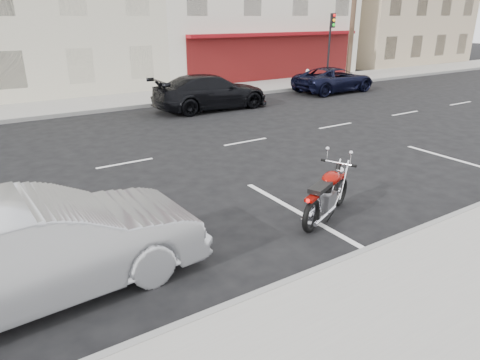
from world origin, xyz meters
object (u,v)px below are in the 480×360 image
object	(u,v)px
fire_hydrant	(307,75)
sedan_silver	(41,248)
suv_far	(334,80)
traffic_light	(330,38)
motorcycle	(341,184)
car_far	(211,92)

from	to	relation	value
fire_hydrant	sedan_silver	bearing A→B (deg)	-140.95
suv_far	sedan_silver	bearing A→B (deg)	122.26
traffic_light	motorcycle	bearing A→B (deg)	-132.76
fire_hydrant	car_far	distance (m)	9.04
sedan_silver	car_far	distance (m)	13.39
fire_hydrant	sedan_silver	distance (m)	21.75
traffic_light	suv_far	world-z (taller)	traffic_light
fire_hydrant	motorcycle	distance (m)	17.59
motorcycle	sedan_silver	distance (m)	5.87
traffic_light	fire_hydrant	size ratio (longest dim) A/B	5.28
traffic_light	car_far	bearing A→B (deg)	-162.18
suv_far	fire_hydrant	bearing A→B (deg)	-14.86
fire_hydrant	car_far	world-z (taller)	car_far
motorcycle	car_far	xyz separation A→B (m)	(2.63, 10.36, 0.27)
motorcycle	suv_far	distance (m)	14.91
traffic_light	suv_far	distance (m)	4.03
traffic_light	sedan_silver	xyz separation A→B (m)	(-18.39, -13.53, -1.79)
traffic_light	suv_far	size ratio (longest dim) A/B	0.82
fire_hydrant	traffic_light	bearing A→B (deg)	-6.36
fire_hydrant	car_far	xyz separation A→B (m)	(-8.39, -3.35, 0.21)
suv_far	car_far	bearing A→B (deg)	91.66
fire_hydrant	suv_far	xyz separation A→B (m)	(-0.71, -2.94, 0.11)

